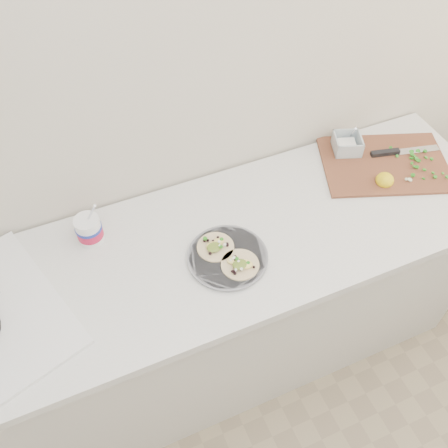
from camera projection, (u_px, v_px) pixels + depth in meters
name	position (u px, v px, depth m)	size (l,w,h in m)	color
counter	(188.00, 317.00, 2.06)	(2.44, 0.66, 0.90)	silver
taco_plate	(228.00, 256.00, 1.69)	(0.28, 0.28, 0.04)	slate
tub	(89.00, 228.00, 1.70)	(0.09, 0.09, 0.20)	white
cutboard	(382.00, 160.00, 1.99)	(0.58, 0.49, 0.08)	brown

